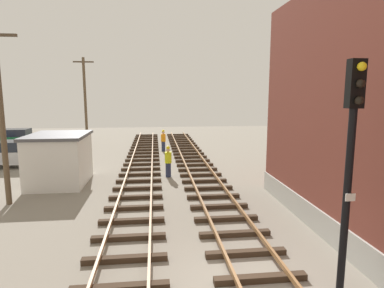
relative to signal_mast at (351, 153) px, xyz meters
name	(u,v)px	position (x,y,z in m)	size (l,w,h in m)	color
ground_plane	(241,283)	(-2.33, 0.70, -3.55)	(80.66, 80.66, 0.00)	gray
track_near_building	(260,277)	(-1.81, 0.70, -3.42)	(2.50, 62.05, 0.32)	#38281C
track_centre	(120,287)	(-5.45, 0.70, -3.42)	(2.50, 62.05, 0.32)	#38281C
signal_mast	(351,153)	(0.00, 0.00, 0.00)	(0.36, 0.40, 5.68)	black
control_hut	(59,159)	(-9.70, 11.07, -2.16)	(3.00, 3.80, 2.76)	silver
parked_car_silver	(16,154)	(-13.85, 15.79, -2.65)	(4.20, 2.04, 1.76)	#B7B7BC
parked_car_green	(16,138)	(-17.04, 23.72, -2.65)	(4.20, 2.04, 1.76)	#1E6B38
utility_pole_near	(1,114)	(-11.07, 7.88, 0.50)	(1.80, 0.24, 7.72)	brown
utility_pole_far	(85,101)	(-10.77, 23.73, 0.71)	(1.80, 0.24, 8.13)	brown
track_worker_foreground	(168,162)	(-3.75, 11.85, -2.62)	(0.40, 0.40, 1.87)	#262D4C
track_worker_distant	(163,141)	(-3.79, 20.55, -2.62)	(0.40, 0.40, 1.87)	#262D4C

